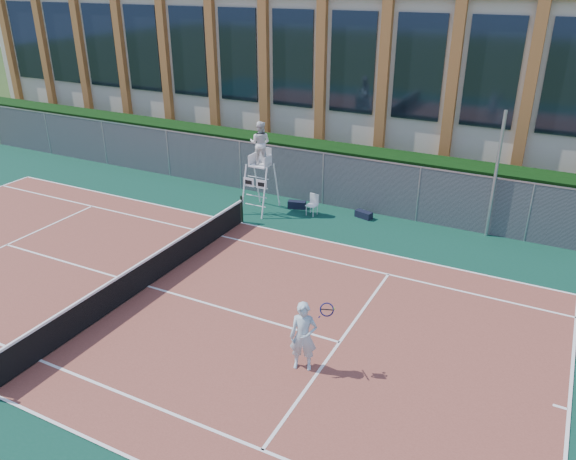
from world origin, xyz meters
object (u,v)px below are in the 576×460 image
at_px(umpire_chair, 260,146).
at_px(plastic_chair, 313,203).
at_px(steel_pole, 495,176).
at_px(tennis_player, 304,336).

relative_size(umpire_chair, plastic_chair, 4.37).
height_order(steel_pole, umpire_chair, steel_pole).
distance_m(steel_pole, umpire_chair, 8.80).
height_order(steel_pole, plastic_chair, steel_pole).
xyz_separation_m(plastic_chair, tennis_player, (3.87, -8.93, 0.43)).
bearing_deg(plastic_chair, steel_pole, 9.71).
distance_m(plastic_chair, tennis_player, 9.74).
bearing_deg(steel_pole, plastic_chair, -170.29).
xyz_separation_m(steel_pole, umpire_chair, (-8.64, -1.65, 0.39)).
xyz_separation_m(steel_pole, plastic_chair, (-6.56, -1.12, -1.82)).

